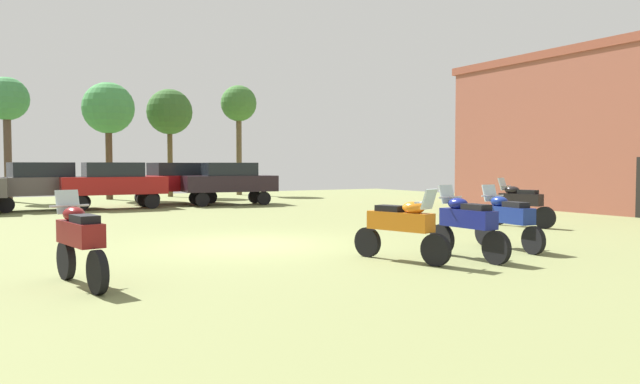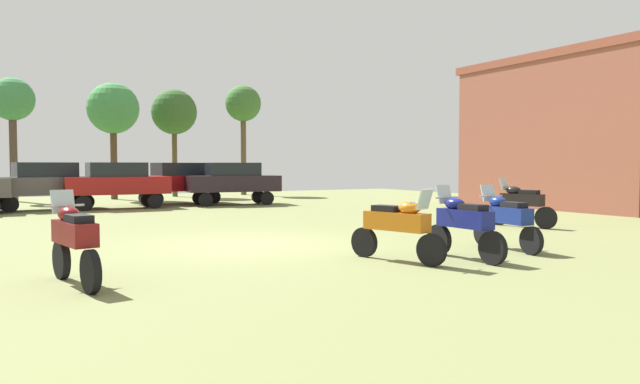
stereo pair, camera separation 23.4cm
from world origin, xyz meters
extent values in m
cube|color=olive|center=(0.00, 0.00, 0.01)|extent=(44.00, 52.00, 0.02)
cylinder|color=black|center=(4.78, -2.88, 0.32)|extent=(0.18, 0.61, 0.60)
cylinder|color=black|center=(4.62, -4.43, 0.32)|extent=(0.18, 0.61, 0.60)
cube|color=navy|center=(4.70, -3.65, 0.80)|extent=(0.49, 1.36, 0.36)
ellipsoid|color=navy|center=(4.73, -3.36, 1.08)|extent=(0.37, 0.51, 0.24)
cube|color=black|center=(4.68, -3.88, 1.04)|extent=(0.36, 0.59, 0.12)
cube|color=silver|center=(4.77, -3.03, 1.26)|extent=(0.37, 0.19, 0.39)
cylinder|color=#B7B7BC|center=(4.76, -3.12, 1.20)|extent=(0.62, 0.10, 0.04)
cylinder|color=black|center=(2.94, -3.47, 0.34)|extent=(0.13, 0.65, 0.64)
cylinder|color=black|center=(2.97, -4.97, 0.34)|extent=(0.13, 0.65, 0.64)
cube|color=navy|center=(2.95, -4.22, 0.84)|extent=(0.39, 1.28, 0.36)
ellipsoid|color=navy|center=(2.95, -3.93, 1.12)|extent=(0.33, 0.49, 0.24)
cube|color=black|center=(2.96, -4.44, 1.08)|extent=(0.31, 0.57, 0.12)
cube|color=silver|center=(2.94, -3.61, 1.30)|extent=(0.36, 0.16, 0.39)
cylinder|color=#B7B7BC|center=(2.94, -3.71, 1.24)|extent=(0.62, 0.05, 0.04)
cylinder|color=black|center=(1.86, -4.53, 0.33)|extent=(0.29, 0.62, 0.61)
cylinder|color=black|center=(1.39, -2.95, 0.33)|extent=(0.29, 0.62, 0.61)
cube|color=#C66915|center=(1.63, -3.74, 0.81)|extent=(0.74, 1.44, 0.36)
ellipsoid|color=#C66915|center=(1.72, -4.04, 1.09)|extent=(0.44, 0.55, 0.24)
cube|color=black|center=(1.56, -3.51, 1.05)|extent=(0.45, 0.62, 0.12)
cube|color=silver|center=(1.81, -4.38, 1.27)|extent=(0.39, 0.25, 0.39)
cylinder|color=#B7B7BC|center=(1.79, -4.28, 1.21)|extent=(0.60, 0.21, 0.04)
cylinder|color=black|center=(8.66, 0.42, 0.35)|extent=(0.28, 0.67, 0.66)
cylinder|color=black|center=(9.04, -1.06, 0.35)|extent=(0.28, 0.67, 0.66)
cube|color=black|center=(8.85, -0.32, 0.86)|extent=(0.67, 1.35, 0.36)
ellipsoid|color=black|center=(8.77, -0.04, 1.14)|extent=(0.43, 0.54, 0.24)
cube|color=black|center=(8.90, -0.54, 1.10)|extent=(0.43, 0.62, 0.12)
cube|color=silver|center=(8.69, 0.28, 1.32)|extent=(0.39, 0.24, 0.39)
cylinder|color=#B7B7BC|center=(8.72, 0.18, 1.26)|extent=(0.61, 0.19, 0.04)
cylinder|color=black|center=(-4.31, -2.49, 0.35)|extent=(0.23, 0.66, 0.65)
cylinder|color=black|center=(-4.05, -3.94, 0.35)|extent=(0.23, 0.66, 0.65)
cube|color=maroon|center=(-4.18, -3.22, 0.85)|extent=(0.57, 1.29, 0.36)
ellipsoid|color=maroon|center=(-4.23, -2.94, 1.13)|extent=(0.40, 0.53, 0.24)
cube|color=black|center=(-4.14, -3.43, 1.09)|extent=(0.39, 0.60, 0.12)
cube|color=silver|center=(-4.28, -2.63, 1.31)|extent=(0.38, 0.21, 0.39)
cylinder|color=#B7B7BC|center=(-4.27, -2.73, 1.25)|extent=(0.62, 0.14, 0.04)
cylinder|color=black|center=(-2.01, 12.89, 0.34)|extent=(0.64, 0.22, 0.64)
cylinder|color=black|center=(-2.00, 14.33, 0.34)|extent=(0.64, 0.22, 0.64)
cylinder|color=black|center=(0.92, 12.89, 0.34)|extent=(0.64, 0.22, 0.64)
cylinder|color=black|center=(0.92, 14.33, 0.34)|extent=(0.64, 0.22, 0.64)
cube|color=maroon|center=(-0.54, 13.61, 1.03)|extent=(4.30, 1.81, 0.75)
cube|color=black|center=(-0.54, 13.61, 1.71)|extent=(2.37, 1.59, 0.61)
cylinder|color=black|center=(1.39, 14.64, 0.34)|extent=(0.66, 0.30, 0.64)
cylinder|color=black|center=(1.22, 16.07, 0.34)|extent=(0.66, 0.30, 0.64)
cylinder|color=black|center=(4.30, 15.00, 0.34)|extent=(0.66, 0.30, 0.64)
cylinder|color=black|center=(4.12, 16.43, 0.34)|extent=(0.66, 0.30, 0.64)
cube|color=maroon|center=(2.76, 15.54, 1.03)|extent=(4.49, 2.31, 0.75)
cube|color=black|center=(2.76, 15.54, 1.71)|extent=(2.54, 1.86, 0.61)
cylinder|color=black|center=(3.22, 13.00, 0.34)|extent=(0.66, 0.29, 0.64)
cylinder|color=black|center=(3.37, 14.43, 0.34)|extent=(0.66, 0.29, 0.64)
cylinder|color=black|center=(6.12, 12.68, 0.34)|extent=(0.66, 0.29, 0.64)
cylinder|color=black|center=(6.28, 14.11, 0.34)|extent=(0.66, 0.29, 0.64)
cube|color=black|center=(4.75, 13.56, 1.03)|extent=(4.47, 2.26, 0.75)
cube|color=black|center=(4.75, 13.56, 1.71)|extent=(2.53, 1.83, 0.61)
cylinder|color=black|center=(-4.67, 13.50, 0.34)|extent=(0.66, 0.29, 0.64)
cylinder|color=black|center=(-4.84, 14.93, 0.34)|extent=(0.66, 0.29, 0.64)
cylinder|color=black|center=(-1.77, 13.85, 0.34)|extent=(0.66, 0.29, 0.64)
cylinder|color=black|center=(-1.94, 15.28, 0.34)|extent=(0.66, 0.29, 0.64)
cube|color=#51494A|center=(-3.30, 14.39, 1.03)|extent=(4.48, 2.30, 0.75)
cube|color=black|center=(-3.30, 14.39, 1.71)|extent=(2.54, 1.85, 0.61)
cylinder|color=#4D3825|center=(0.64, 21.05, 2.21)|extent=(0.36, 0.36, 4.38)
sphere|color=#3F8B46|center=(0.64, 21.05, 5.02)|extent=(2.79, 2.79, 2.79)
cylinder|color=#4F3C30|center=(-4.26, 21.56, 2.42)|extent=(0.38, 0.38, 4.80)
sphere|color=#40884A|center=(-4.26, 21.56, 5.32)|extent=(2.21, 2.21, 2.21)
cylinder|color=brown|center=(4.33, 22.22, 2.24)|extent=(0.30, 0.30, 4.45)
sphere|color=#335E28|center=(4.33, 22.22, 5.07)|extent=(2.68, 2.68, 2.68)
cylinder|color=brown|center=(8.73, 22.22, 2.65)|extent=(0.34, 0.34, 5.27)
sphere|color=#3A6D2E|center=(8.73, 22.22, 5.79)|extent=(2.25, 2.25, 2.25)
camera|label=1|loc=(-5.51, -13.07, 1.92)|focal=33.47mm
camera|label=2|loc=(-5.30, -13.19, 1.92)|focal=33.47mm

